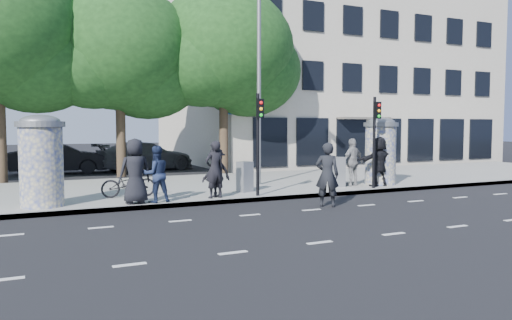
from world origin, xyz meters
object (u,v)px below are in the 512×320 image
cabinet_left (245,177)px  ped_b (215,170)px  ped_a (135,171)px  ped_f (379,161)px  car_mid (59,158)px  car_right (145,156)px  traffic_pole_far (375,132)px  bicycle (129,183)px  street_lamp (260,66)px  ped_c (156,174)px  man_road (327,175)px  ad_column_left (41,159)px  cabinet_right (338,172)px  ad_column_right (380,149)px  ped_d (216,173)px  ped_e (353,162)px  traffic_pole_near (258,133)px

cabinet_left → ped_b: bearing=-169.1°
ped_a → ped_f: size_ratio=1.02×
ped_b → cabinet_left: 1.81m
car_mid → car_right: size_ratio=0.89×
traffic_pole_far → bicycle: traffic_pole_far is taller
street_lamp → ped_b: street_lamp is taller
ped_c → traffic_pole_far: bearing=174.1°
ped_f → car_mid: size_ratio=0.40×
man_road → cabinet_left: bearing=-35.2°
ad_column_left → cabinet_right: ad_column_left is taller
street_lamp → car_right: street_lamp is taller
ad_column_left → car_right: 13.39m
traffic_pole_far → car_mid: bearing=129.0°
ad_column_left → ped_b: bearing=-6.2°
ped_c → car_right: bearing=-106.7°
ad_column_right → ped_f: bearing=-133.5°
ped_b → ped_c: ped_b is taller
ped_c → cabinet_left: 3.59m
ad_column_left → traffic_pole_far: 11.44m
ped_d → ped_e: size_ratio=0.86×
bicycle → man_road: bearing=-122.6°
ped_e → ped_f: size_ratio=0.96×
ad_column_left → street_lamp: bearing=14.9°
cabinet_left → car_right: car_right is taller
ped_b → man_road: bearing=133.3°
ad_column_right → ped_f: size_ratio=1.38×
bicycle → ped_c: bearing=-158.2°
traffic_pole_near → ped_a: bearing=179.2°
street_lamp → car_mid: 12.55m
cabinet_right → traffic_pole_far: bearing=-20.9°
ad_column_right → cabinet_left: bearing=178.0°
ad_column_left → ped_f: (11.96, -0.26, -0.43)m
ped_c → ped_d: size_ratio=1.09×
man_road → ped_e: bearing=-104.3°
ped_c → man_road: size_ratio=0.88×
cabinet_left → car_right: bearing=72.5°
street_lamp → bicycle: bearing=-166.4°
man_road → car_right: 15.05m
ped_b → man_road: (2.83, -2.22, -0.09)m
ped_f → bicycle: bearing=-5.8°
ped_c → cabinet_left: (3.42, 1.05, -0.33)m
ad_column_left → traffic_pole_near: 6.67m
traffic_pole_far → ped_a: 8.92m
ped_a → ped_c: 0.64m
ped_a → bicycle: size_ratio=1.12×
ad_column_left → ped_f: ad_column_left is taller
ped_c → car_mid: size_ratio=0.36×
traffic_pole_near → car_mid: traffic_pole_near is taller
ad_column_right → car_mid: 16.21m
ped_e → cabinet_left: (-4.53, 0.12, -0.39)m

